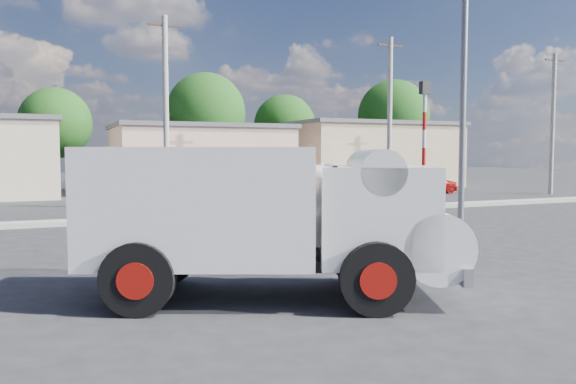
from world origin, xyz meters
name	(u,v)px	position (x,y,z in m)	size (l,w,h in m)	color
ground_plane	(351,252)	(0.00, 0.00, 0.00)	(120.00, 120.00, 0.00)	#252528
median	(243,215)	(0.00, 8.00, 0.08)	(40.00, 0.80, 0.16)	#99968E
truck	(273,215)	(-3.29, -3.20, 1.35)	(6.26, 4.26, 2.44)	black
bicycle	(323,219)	(0.64, 2.73, 0.44)	(0.59, 1.69, 0.89)	black
cyclist	(323,205)	(0.64, 2.73, 0.87)	(0.64, 0.42, 1.75)	white
car_cream	(342,182)	(8.74, 16.31, 0.71)	(1.50, 4.31, 1.42)	silver
car_red	(425,182)	(13.47, 15.05, 0.66)	(1.57, 3.90, 1.33)	#B71211
traffic_pole	(424,144)	(3.20, 1.50, 2.59)	(0.28, 0.18, 4.36)	red
streetlight	(459,60)	(4.14, 1.20, 4.96)	(2.34, 0.22, 9.00)	slate
building_row	(185,157)	(1.10, 22.00, 2.13)	(37.80, 7.30, 4.44)	beige
tree_row	(201,116)	(3.76, 28.45, 4.99)	(43.62, 7.43, 8.42)	#38281E
utility_poles	(282,115)	(3.25, 12.00, 4.07)	(35.40, 0.24, 8.00)	#99968E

